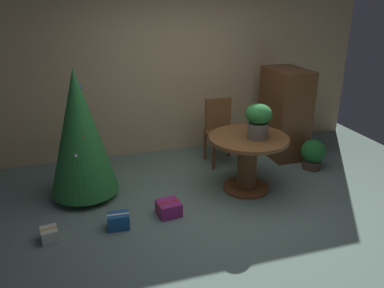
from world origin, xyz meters
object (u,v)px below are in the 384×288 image
gift_box_cream (49,234)px  potted_plant (313,154)px  flower_vase (258,119)px  wooden_cabinet (285,113)px  wooden_chair_far (220,128)px  round_dining_table (248,156)px  holiday_tree (80,132)px  gift_box_purple (169,208)px  gift_box_blue (118,221)px

gift_box_cream → potted_plant: size_ratio=0.46×
flower_vase → wooden_cabinet: bearing=46.2°
wooden_chair_far → gift_box_cream: size_ratio=4.69×
round_dining_table → gift_box_cream: bearing=-169.8°
round_dining_table → wooden_cabinet: (1.02, 0.91, 0.21)m
holiday_tree → wooden_cabinet: bearing=9.3°
gift_box_cream → wooden_cabinet: bearing=21.4°
gift_box_purple → gift_box_blue: (-0.59, -0.10, 0.00)m
holiday_tree → potted_plant: holiday_tree is taller
round_dining_table → potted_plant: (1.17, 0.29, -0.23)m
round_dining_table → gift_box_blue: (-1.70, -0.42, -0.38)m
round_dining_table → gift_box_cream: (-2.41, -0.43, -0.40)m
gift_box_purple → potted_plant: size_ratio=0.63×
round_dining_table → potted_plant: size_ratio=2.26×
flower_vase → gift_box_purple: (-1.19, -0.24, -0.89)m
gift_box_purple → gift_box_blue: size_ratio=1.15×
potted_plant → wooden_cabinet: bearing=103.4°
gift_box_purple → wooden_cabinet: 2.53m
wooden_cabinet → potted_plant: wooden_cabinet is taller
potted_plant → wooden_chair_far: bearing=150.4°
flower_vase → gift_box_blue: bearing=-169.0°
flower_vase → potted_plant: flower_vase is taller
flower_vase → potted_plant: bearing=18.7°
gift_box_blue → potted_plant: 2.96m
flower_vase → gift_box_blue: 2.01m
gift_box_cream → gift_box_purple: bearing=5.2°
flower_vase → wooden_cabinet: (0.95, 0.99, -0.29)m
round_dining_table → flower_vase: size_ratio=2.32×
wooden_cabinet → gift_box_purple: bearing=-150.1°
gift_box_cream → potted_plant: (3.58, 0.73, 0.17)m
wooden_chair_far → potted_plant: 1.38m
wooden_chair_far → gift_box_purple: wooden_chair_far is taller
round_dining_table → wooden_chair_far: 0.96m
gift_box_blue → potted_plant: size_ratio=0.55×
gift_box_cream → potted_plant: potted_plant is taller
gift_box_cream → wooden_cabinet: 3.73m
potted_plant → flower_vase: bearing=-161.3°
round_dining_table → gift_box_purple: round_dining_table is taller
gift_box_purple → wooden_chair_far: bearing=48.9°
flower_vase → wooden_cabinet: wooden_cabinet is taller
wooden_chair_far → potted_plant: (1.17, -0.67, -0.29)m
holiday_tree → wooden_cabinet: (3.02, 0.49, -0.17)m
holiday_tree → gift_box_purple: size_ratio=5.83×
gift_box_blue → flower_vase: bearing=11.0°
wooden_cabinet → potted_plant: (0.15, -0.62, -0.44)m
flower_vase → gift_box_purple: 1.50m
wooden_chair_far → gift_box_blue: bearing=-140.9°
gift_box_cream → holiday_tree: bearing=64.2°
wooden_chair_far → wooden_cabinet: size_ratio=0.70×
gift_box_cream → gift_box_blue: bearing=1.1°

